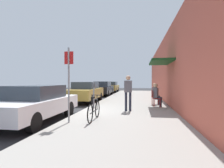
{
  "coord_description": "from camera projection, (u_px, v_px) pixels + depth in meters",
  "views": [
    {
      "loc": [
        2.85,
        -8.55,
        1.58
      ],
      "look_at": [
        0.86,
        4.27,
        1.34
      ],
      "focal_mm": 29.05,
      "sensor_mm": 36.0,
      "label": 1
    }
  ],
  "objects": [
    {
      "name": "ground_plane",
      "position": [
        82.0,
        113.0,
        8.92
      ],
      "size": [
        60.0,
        60.0,
        0.0
      ],
      "primitive_type": "plane",
      "color": "#2D2D30"
    },
    {
      "name": "sidewalk_slab",
      "position": [
        130.0,
        107.0,
        10.55
      ],
      "size": [
        4.5,
        32.0,
        0.12
      ],
      "primitive_type": "cube",
      "color": "#9E9B93",
      "rests_on": "ground_plane"
    },
    {
      "name": "building_facade",
      "position": [
        173.0,
        68.0,
        10.13
      ],
      "size": [
        1.4,
        32.0,
        4.62
      ],
      "color": "#BC5442",
      "rests_on": "ground_plane"
    },
    {
      "name": "parked_car_0",
      "position": [
        36.0,
        103.0,
        6.92
      ],
      "size": [
        1.8,
        4.4,
        1.39
      ],
      "color": "silver",
      "rests_on": "ground_plane"
    },
    {
      "name": "parked_car_1",
      "position": [
        85.0,
        92.0,
        13.19
      ],
      "size": [
        1.8,
        4.4,
        1.48
      ],
      "color": "#A58433",
      "rests_on": "ground_plane"
    },
    {
      "name": "parked_car_2",
      "position": [
        102.0,
        88.0,
        19.19
      ],
      "size": [
        1.8,
        4.4,
        1.49
      ],
      "color": "black",
      "rests_on": "ground_plane"
    },
    {
      "name": "parked_car_3",
      "position": [
        111.0,
        87.0,
        24.87
      ],
      "size": [
        1.8,
        4.4,
        1.44
      ],
      "color": "#A58433",
      "rests_on": "ground_plane"
    },
    {
      "name": "parking_meter",
      "position": [
        94.0,
        94.0,
        9.49
      ],
      "size": [
        0.12,
        0.1,
        1.32
      ],
      "color": "slate",
      "rests_on": "sidewalk_slab"
    },
    {
      "name": "street_sign",
      "position": [
        69.0,
        79.0,
        6.28
      ],
      "size": [
        0.32,
        0.06,
        2.6
      ],
      "color": "gray",
      "rests_on": "sidewalk_slab"
    },
    {
      "name": "bicycle_0",
      "position": [
        94.0,
        110.0,
        6.65
      ],
      "size": [
        0.46,
        1.71,
        0.9
      ],
      "color": "black",
      "rests_on": "sidewalk_slab"
    },
    {
      "name": "cafe_chair_0",
      "position": [
        156.0,
        98.0,
        10.18
      ],
      "size": [
        0.54,
        0.54,
        0.87
      ],
      "color": "maroon",
      "rests_on": "sidewalk_slab"
    },
    {
      "name": "seated_patron_0",
      "position": [
        157.0,
        94.0,
        10.16
      ],
      "size": [
        0.5,
        0.45,
        1.29
      ],
      "color": "#232838",
      "rests_on": "sidewalk_slab"
    },
    {
      "name": "cafe_chair_1",
      "position": [
        154.0,
        96.0,
        11.17
      ],
      "size": [
        0.54,
        0.54,
        0.87
      ],
      "color": "maroon",
      "rests_on": "sidewalk_slab"
    },
    {
      "name": "seated_patron_1",
      "position": [
        155.0,
        93.0,
        11.14
      ],
      "size": [
        0.5,
        0.45,
        1.29
      ],
      "color": "#232838",
      "rests_on": "sidewalk_slab"
    },
    {
      "name": "pedestrian_standing",
      "position": [
        128.0,
        90.0,
        8.69
      ],
      "size": [
        0.36,
        0.22,
        1.7
      ],
      "color": "#232838",
      "rests_on": "sidewalk_slab"
    }
  ]
}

